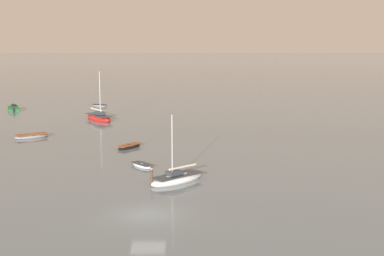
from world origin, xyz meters
name	(u,v)px	position (x,y,z in m)	size (l,w,h in m)	color
ground_plane	(148,215)	(0.00, 0.00, 0.00)	(800.00, 800.00, 0.00)	slate
motorboat_moored_0	(13,109)	(-27.34, 58.59, 0.23)	(3.24, 5.25, 1.70)	#23602D
rowboat_moored_0	(129,147)	(-3.72, 24.55, 0.15)	(3.07, 3.62, 0.56)	black
rowboat_moored_1	(99,106)	(-12.97, 63.62, 0.12)	(3.01, 2.17, 0.45)	gray
sailboat_moored_1	(177,179)	(1.98, 9.28, 0.28)	(5.42, 5.09, 6.37)	white
rowboat_moored_2	(32,136)	(-16.76, 31.28, 0.19)	(4.46, 3.59, 0.69)	gray
sailboat_moored_3	(99,118)	(-10.53, 46.69, 0.34)	(5.66, 7.09, 7.88)	red
rowboat_moored_5	(142,165)	(-1.53, 15.14, 0.12)	(2.55, 2.86, 0.45)	white
mooring_post_near	(152,177)	(-0.16, 8.01, 0.74)	(0.22, 0.22, 1.73)	#4F3323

